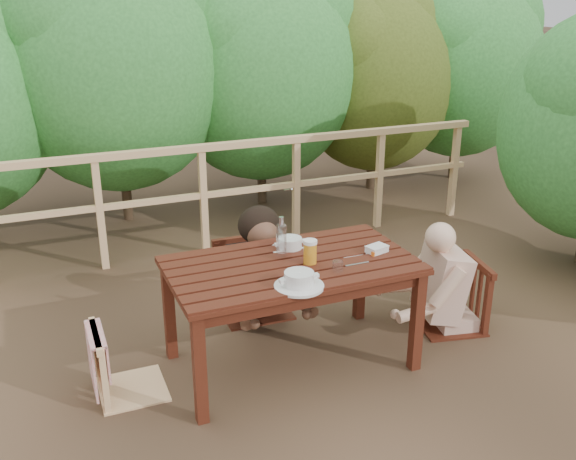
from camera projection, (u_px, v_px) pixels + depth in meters
name	position (u px, v px, depth m)	size (l,w,h in m)	color
ground	(291.00, 362.00, 4.16)	(60.00, 60.00, 0.00)	brown
table	(291.00, 314.00, 4.03)	(1.50, 0.85, 0.70)	#3C170D
chair_left	(127.00, 331.00, 3.72)	(0.41, 0.41, 0.82)	#DCAD77
chair_far	(253.00, 250.00, 4.63)	(0.50, 0.50, 1.00)	#3C170D
chair_right	(453.00, 267.00, 4.46)	(0.45, 0.45, 0.91)	#3C170D
woman	(252.00, 227.00, 4.59)	(0.54, 0.66, 1.33)	black
diner_right	(459.00, 241.00, 4.40)	(0.52, 0.64, 1.29)	#D1A48E
railing	(204.00, 200.00, 5.70)	(5.60, 0.10, 1.01)	#DCAD77
hedge_row	(203.00, 28.00, 6.39)	(6.60, 1.60, 3.80)	#2F742F
soup_near	(299.00, 280.00, 3.59)	(0.28, 0.28, 0.09)	white
soup_far	(290.00, 244.00, 4.11)	(0.25, 0.25, 0.08)	silver
beer_glass	(310.00, 253.00, 3.87)	(0.08, 0.08, 0.16)	#C67822
bottle	(281.00, 237.00, 3.96)	(0.06, 0.06, 0.27)	silver
tumbler	(338.00, 267.00, 3.77)	(0.07, 0.07, 0.08)	white
butter_tub	(377.00, 250.00, 4.05)	(0.13, 0.09, 0.06)	white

